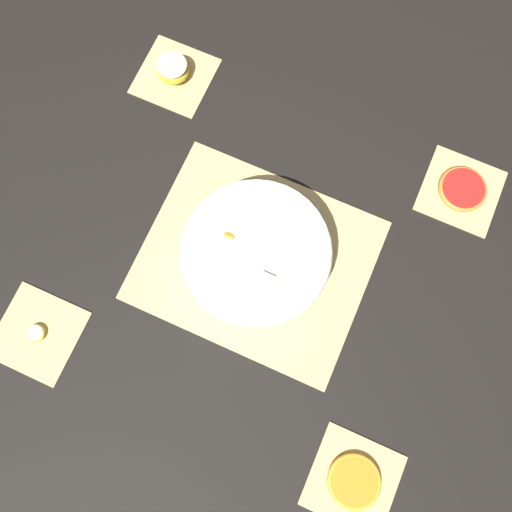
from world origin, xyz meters
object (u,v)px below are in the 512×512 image
object	(u,v)px
orange_slice_whole	(354,482)
banana_coin_single	(36,333)
fruit_salad_bowl	(256,254)
apple_half	(173,70)
grapefruit_slice	(463,189)

from	to	relation	value
orange_slice_whole	banana_coin_single	size ratio (longest dim) A/B	2.76
fruit_salad_bowl	orange_slice_whole	distance (m)	0.43
apple_half	orange_slice_whole	world-z (taller)	apple_half
fruit_salad_bowl	apple_half	distance (m)	0.43
fruit_salad_bowl	grapefruit_slice	distance (m)	0.43
fruit_salad_bowl	orange_slice_whole	xyz separation A→B (m)	(0.31, -0.29, -0.04)
orange_slice_whole	grapefruit_slice	size ratio (longest dim) A/B	0.99
fruit_salad_bowl	apple_half	bearing A→B (deg)	137.17
apple_half	banana_coin_single	xyz separation A→B (m)	(-0.00, -0.58, -0.01)
fruit_salad_bowl	grapefruit_slice	world-z (taller)	fruit_salad_bowl
fruit_salad_bowl	apple_half	xyz separation A→B (m)	(-0.31, 0.29, -0.02)
fruit_salad_bowl	banana_coin_single	size ratio (longest dim) A/B	7.99
orange_slice_whole	apple_half	bearing A→B (deg)	137.12
fruit_salad_bowl	banana_coin_single	world-z (taller)	fruit_salad_bowl
orange_slice_whole	grapefruit_slice	xyz separation A→B (m)	(-0.00, 0.58, 0.00)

